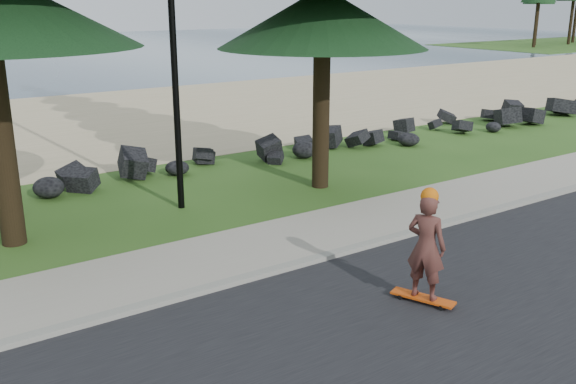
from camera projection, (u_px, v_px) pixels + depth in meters
name	position (u px, v px, depth m)	size (l,w,h in m)	color
ground	(259.00, 253.00, 11.49)	(160.00, 160.00, 0.00)	#2B5019
road	(451.00, 366.00, 7.94)	(160.00, 7.00, 0.02)	black
kerb	(287.00, 267.00, 10.77)	(160.00, 0.20, 0.10)	gray
sidewalk	(253.00, 248.00, 11.64)	(160.00, 2.00, 0.08)	gray
beach_sand	(45.00, 126.00, 22.94)	(160.00, 15.00, 0.01)	tan
seawall_boulders	(140.00, 183.00, 15.91)	(60.00, 2.40, 1.10)	black
lamp_post	(172.00, 11.00, 12.83)	(0.25, 0.14, 8.14)	black
skateboarder	(426.00, 247.00, 9.34)	(0.58, 0.98, 1.79)	#C9450B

